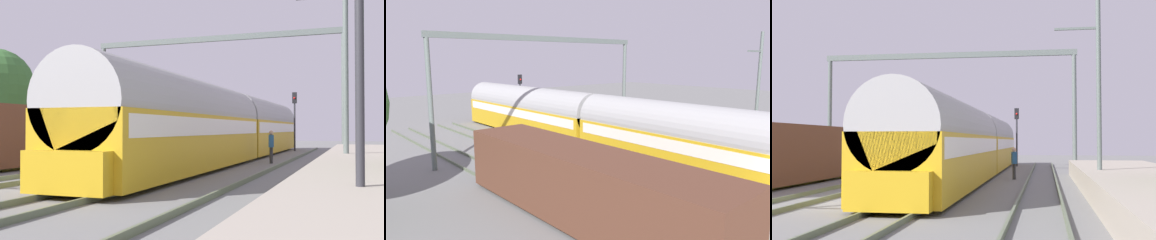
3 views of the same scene
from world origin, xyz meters
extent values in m
plane|color=slate|center=(0.00, 0.00, 0.00)|extent=(120.00, 120.00, 0.00)
cube|color=#59644C|center=(-2.75, 0.00, 0.08)|extent=(0.08, 60.00, 0.16)
cube|color=#59644C|center=(-1.31, 0.00, 0.08)|extent=(0.08, 60.00, 0.16)
cube|color=#59644C|center=(1.31, 0.00, 0.08)|extent=(0.08, 60.00, 0.16)
cube|color=#59644C|center=(2.75, 0.00, 0.08)|extent=(0.08, 60.00, 0.16)
cube|color=#59644C|center=(5.37, 0.00, 0.08)|extent=(0.08, 60.00, 0.16)
cube|color=#59644C|center=(6.81, 0.00, 0.08)|extent=(0.08, 60.00, 0.16)
cube|color=#A39989|center=(9.91, 2.00, 0.45)|extent=(4.40, 28.00, 0.90)
cube|color=gold|center=(2.03, 5.27, 1.26)|extent=(2.90, 16.00, 2.20)
cube|color=silver|center=(2.03, 5.27, 1.89)|extent=(2.93, 15.36, 0.64)
cylinder|color=#9D9D9D|center=(2.03, 5.27, 2.56)|extent=(2.84, 16.00, 2.84)
cube|color=gold|center=(2.03, 21.62, 1.26)|extent=(2.90, 16.00, 2.20)
cube|color=silver|center=(2.03, 21.62, 1.89)|extent=(2.93, 15.36, 0.64)
cylinder|color=#9D9D9D|center=(2.03, 21.62, 2.56)|extent=(2.84, 16.00, 2.84)
cube|color=gold|center=(2.03, -2.98, 0.71)|extent=(2.40, 0.50, 1.10)
cube|color=#563323|center=(-6.09, 5.60, 1.51)|extent=(2.80, 13.00, 2.70)
cube|color=black|center=(-6.09, 5.60, 0.21)|extent=(2.52, 11.96, 0.10)
cylinder|color=#333333|center=(4.59, 11.52, 0.42)|extent=(0.22, 0.22, 0.85)
cube|color=#285684|center=(4.59, 11.52, 1.17)|extent=(0.33, 0.45, 0.64)
sphere|color=tan|center=(4.59, 11.52, 1.61)|extent=(0.24, 0.24, 0.24)
cylinder|color=#2D2D33|center=(3.95, 25.88, 1.95)|extent=(0.14, 0.14, 3.90)
cube|color=black|center=(3.95, 25.88, 4.35)|extent=(0.36, 0.20, 0.90)
sphere|color=red|center=(3.95, 25.76, 4.32)|extent=(0.16, 0.16, 0.16)
cylinder|color=#596461|center=(-8.09, 16.11, 3.75)|extent=(0.28, 0.28, 7.50)
cylinder|color=#596461|center=(8.09, 16.11, 3.75)|extent=(0.28, 0.28, 7.50)
cube|color=#596461|center=(0.00, 16.11, 7.68)|extent=(16.58, 0.24, 0.36)
cylinder|color=#596461|center=(8.49, 5.23, 4.00)|extent=(0.20, 0.20, 8.00)
cube|color=#596461|center=(7.59, 5.23, 6.80)|extent=(1.80, 0.10, 0.10)
camera|label=1|loc=(8.98, -13.02, 1.81)|focal=43.99mm
camera|label=2|loc=(-15.25, -4.63, 6.41)|focal=34.22mm
camera|label=3|loc=(6.30, -16.56, 2.09)|focal=47.99mm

